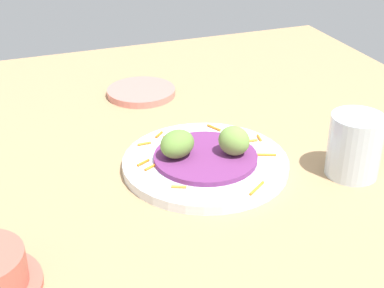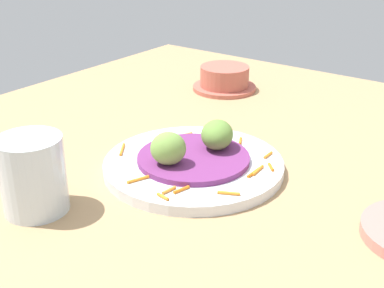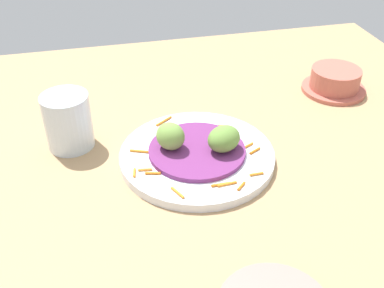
{
  "view_description": "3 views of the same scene",
  "coord_description": "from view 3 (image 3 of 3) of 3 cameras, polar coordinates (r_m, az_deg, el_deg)",
  "views": [
    {
      "loc": [
        -26.3,
        -73.88,
        46.03
      ],
      "look_at": [
        -0.44,
        -4.35,
        6.13
      ],
      "focal_mm": 53.22,
      "sensor_mm": 36.0,
      "label": 1
    },
    {
      "loc": [
        53.57,
        33.19,
        35.06
      ],
      "look_at": [
        2.32,
        -4.65,
        6.38
      ],
      "focal_mm": 48.41,
      "sensor_mm": 36.0,
      "label": 2
    },
    {
      "loc": [
        16.07,
        53.04,
        47.46
      ],
      "look_at": [
        2.62,
        -3.71,
        6.2
      ],
      "focal_mm": 43.12,
      "sensor_mm": 36.0,
      "label": 3
    }
  ],
  "objects": [
    {
      "name": "carrot_garnish",
      "position": [
        0.72,
        0.61,
        -2.12
      ],
      "size": [
        21.15,
        22.14,
        0.4
      ],
      "color": "orange",
      "rests_on": "main_plate"
    },
    {
      "name": "table_surface",
      "position": [
        0.72,
        2.71,
        -4.75
      ],
      "size": [
        110.0,
        110.0,
        2.0
      ],
      "primitive_type": "cube",
      "color": "tan",
      "rests_on": "ground"
    },
    {
      "name": "guac_scoop_left",
      "position": [
        0.73,
        -2.68,
        0.97
      ],
      "size": [
        6.25,
        6.31,
        4.49
      ],
      "primitive_type": "ellipsoid",
      "rotation": [
        0.0,
        0.0,
        0.71
      ],
      "color": "#759E47",
      "rests_on": "cabbage_bed"
    },
    {
      "name": "main_plate",
      "position": [
        0.75,
        0.62,
        -1.49
      ],
      "size": [
        25.04,
        25.04,
        1.47
      ],
      "primitive_type": "cylinder",
      "color": "silver",
      "rests_on": "table_surface"
    },
    {
      "name": "terracotta_bowl",
      "position": [
        0.98,
        17.24,
        7.44
      ],
      "size": [
        12.73,
        12.73,
        4.84
      ],
      "color": "#B75B4C",
      "rests_on": "table_surface"
    },
    {
      "name": "guac_scoop_center",
      "position": [
        0.73,
        3.96,
        0.66
      ],
      "size": [
        7.02,
        6.58,
        4.09
      ],
      "primitive_type": "ellipsoid",
      "rotation": [
        0.0,
        0.0,
        2.05
      ],
      "color": "olive",
      "rests_on": "cabbage_bed"
    },
    {
      "name": "cabbage_bed",
      "position": [
        0.74,
        0.62,
        -0.8
      ],
      "size": [
        15.62,
        15.62,
        0.77
      ],
      "primitive_type": "cylinder",
      "color": "#702D6B",
      "rests_on": "main_plate"
    },
    {
      "name": "water_glass",
      "position": [
        0.79,
        -15.09,
        2.74
      ],
      "size": [
        7.78,
        7.78,
        9.42
      ],
      "primitive_type": "cylinder",
      "color": "silver",
      "rests_on": "table_surface"
    }
  ]
}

